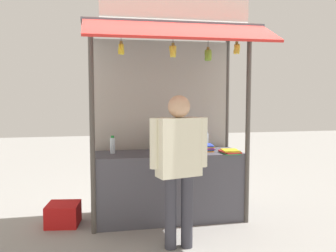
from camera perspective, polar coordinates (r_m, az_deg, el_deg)
name	(u,v)px	position (r m, az deg, el deg)	size (l,w,h in m)	color
ground_plane	(168,218)	(4.97, 0.00, -14.33)	(20.00, 20.00, 0.00)	gray
stall_counter	(168,186)	(4.84, 0.00, -9.39)	(1.93, 0.66, 0.89)	#4C4C56
stall_structure	(167,90)	(4.79, -0.23, 5.61)	(2.13, 1.49, 2.83)	#4C4742
water_bottle_far_right	(113,145)	(4.72, -8.72, -3.00)	(0.06, 0.06, 0.23)	silver
water_bottle_far_left	(155,141)	(4.96, -2.03, -2.31)	(0.08, 0.08, 0.28)	silver
water_bottle_front_right	(206,140)	(5.14, 6.02, -2.28)	(0.07, 0.07, 0.24)	silver
magazine_stack_left	(165,153)	(4.59, -0.48, -4.28)	(0.19, 0.31, 0.04)	green
magazine_stack_mid_right	(230,152)	(4.76, 9.72, -4.00)	(0.24, 0.30, 0.04)	green
magazine_stack_rear_center	(206,148)	(4.87, 5.95, -3.45)	(0.21, 0.29, 0.09)	white
banana_bunch_leftmost	(173,51)	(4.29, 0.79, 11.70)	(0.11, 0.10, 0.28)	#332D23
banana_bunch_inner_left	(237,49)	(4.53, 10.77, 11.85)	(0.09, 0.09, 0.22)	#332D23
banana_bunch_inner_right	(121,49)	(4.21, -7.39, 11.95)	(0.09, 0.09, 0.26)	#332D23
banana_bunch_rightmost	(208,55)	(4.40, 6.32, 11.05)	(0.10, 0.10, 0.31)	#332D23
vendor_person	(179,157)	(3.83, 1.72, -4.93)	(0.62, 0.31, 1.64)	#383842
plastic_crate	(63,214)	(4.88, -16.16, -13.20)	(0.39, 0.39, 0.27)	red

